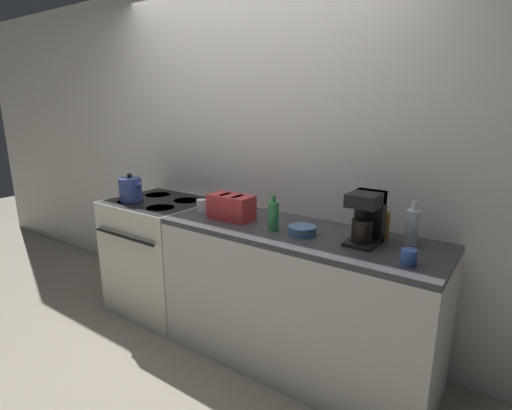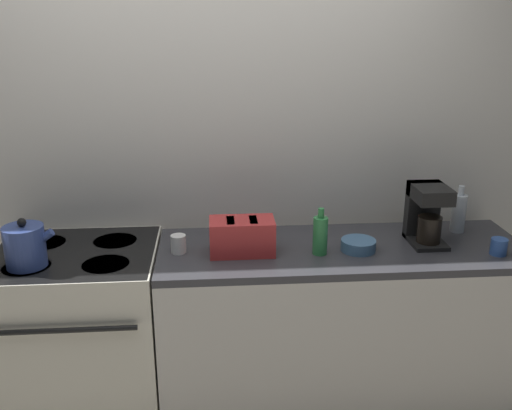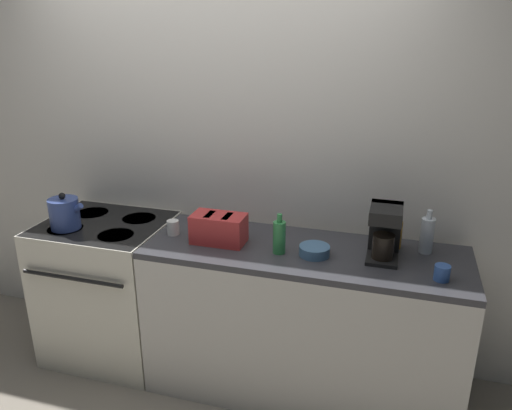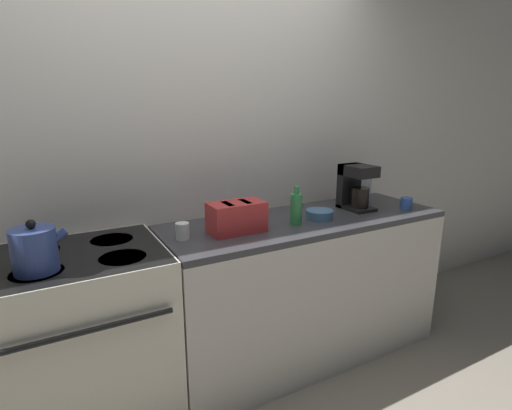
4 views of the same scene
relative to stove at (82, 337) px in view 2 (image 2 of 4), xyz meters
The scene contains 12 objects.
wall_back 1.12m from the stove, 30.68° to the left, with size 8.00×0.05×2.60m.
stove is the anchor object (origin of this frame).
counter_block 1.28m from the stove, ahead, with size 1.77×0.61×0.92m.
kettle 0.59m from the stove, 141.77° to the right, with size 0.22×0.18×0.23m.
toaster 0.96m from the stove, ahead, with size 0.30×0.17×0.16m.
coffee_maker 1.80m from the stove, ahead, with size 0.16×0.22×0.29m.
bottle_clear 1.99m from the stove, ahead, with size 0.07×0.07×0.24m.
bottle_amber 1.84m from the stove, ahead, with size 0.06×0.06×0.20m.
bottle_green 1.28m from the stove, ahead, with size 0.07×0.07×0.22m.
cup_white 0.70m from the stove, ahead, with size 0.07×0.07×0.09m.
cup_blue 2.04m from the stove, ahead, with size 0.08×0.08×0.08m.
bowl 1.42m from the stove, ahead, with size 0.16×0.16×0.05m.
Camera 2 is at (0.01, -2.19, 1.99)m, focal length 40.00 mm.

